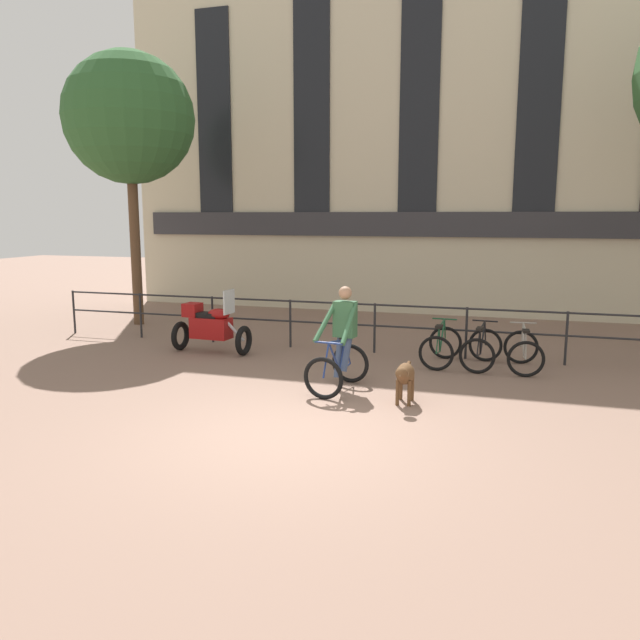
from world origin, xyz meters
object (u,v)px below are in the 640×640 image
parked_bicycle_mid_left (481,349)px  parked_bicycle_mid_right (523,351)px  parked_bicycle_near_lamp (441,346)px  parked_motorcycle (210,326)px  cyclist_with_bike (341,344)px  dog (405,375)px

parked_bicycle_mid_left → parked_bicycle_mid_right: bearing=-174.4°
parked_bicycle_near_lamp → parked_bicycle_mid_left: bearing=-176.8°
parked_motorcycle → parked_bicycle_mid_left: size_ratio=1.42×
parked_bicycle_near_lamp → parked_bicycle_mid_left: 0.76m
parked_motorcycle → parked_bicycle_mid_left: parked_motorcycle is taller
cyclist_with_bike → parked_motorcycle: (-3.34, 1.85, -0.20)m
parked_bicycle_mid_left → parked_bicycle_near_lamp: bearing=5.6°
parked_motorcycle → parked_bicycle_mid_right: size_ratio=1.44×
cyclist_with_bike → dog: (1.16, -0.53, -0.31)m
parked_motorcycle → parked_bicycle_mid_left: bearing=-83.2°
parked_bicycle_mid_left → dog: bearing=75.6°
parked_bicycle_near_lamp → parked_bicycle_mid_left: same height
cyclist_with_bike → parked_bicycle_mid_right: cyclist_with_bike is taller
dog → cyclist_with_bike: bearing=154.9°
cyclist_with_bike → parked_motorcycle: cyclist_with_bike is taller
parked_bicycle_near_lamp → parked_bicycle_mid_right: bearing=-176.8°
cyclist_with_bike → parked_motorcycle: 3.82m
cyclist_with_bike → parked_bicycle_mid_left: (2.16, 2.21, -0.41)m
dog → parked_motorcycle: (-4.50, 2.39, 0.11)m
dog → parked_motorcycle: 5.09m
cyclist_with_bike → parked_bicycle_mid_right: bearing=45.1°
parked_motorcycle → parked_bicycle_mid_right: bearing=-83.7°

